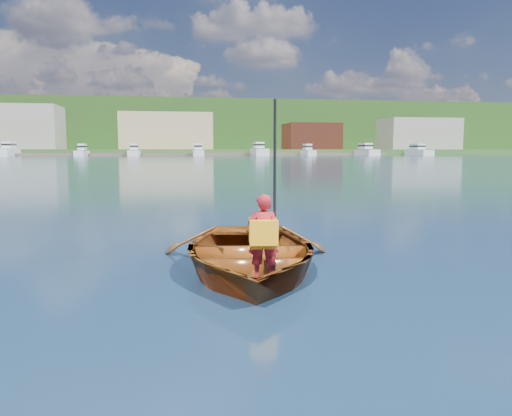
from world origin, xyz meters
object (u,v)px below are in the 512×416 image
(child_paddler, at_px, (264,235))
(marina_yachts, at_px, (213,151))
(dock, at_px, (176,155))
(rowboat, at_px, (248,253))

(child_paddler, relative_size, marina_yachts, 0.02)
(dock, bearing_deg, marina_yachts, -23.07)
(rowboat, height_order, child_paddler, child_paddler)
(dock, relative_size, marina_yachts, 1.13)
(dock, bearing_deg, rowboat, -89.32)
(marina_yachts, bearing_deg, child_paddler, -93.64)
(dock, distance_m, marina_yachts, 11.98)
(rowboat, xyz_separation_m, marina_yachts, (9.22, 143.21, 1.14))
(rowboat, bearing_deg, dock, 90.68)
(child_paddler, bearing_deg, rowboat, 93.71)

